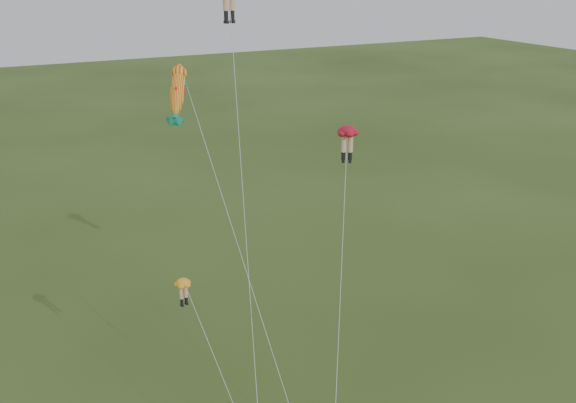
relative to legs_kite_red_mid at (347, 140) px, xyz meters
name	(u,v)px	position (x,y,z in m)	size (l,w,h in m)	color
legs_kite_red_mid	(347,140)	(0.00, 0.00, 0.00)	(7.55, 11.18, 15.49)	#AF1123
legs_kite_yellow	(187,294)	(-10.66, -1.30, -7.02)	(1.85, 10.00, 8.41)	#FFA920
fish_kite	(178,92)	(-9.22, 2.76, 3.13)	(3.41, 13.34, 19.46)	yellow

